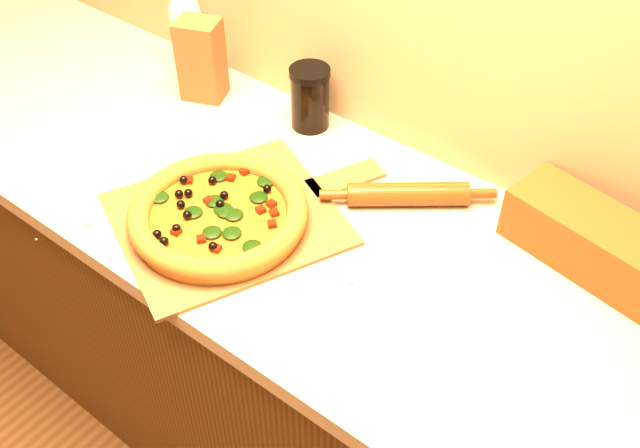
# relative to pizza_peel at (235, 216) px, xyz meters

# --- Properties ---
(cabinet) EXTENTS (2.80, 0.65, 0.86)m
(cabinet) POSITION_rel_pizza_peel_xyz_m (0.10, 0.09, -0.47)
(cabinet) COLOR #43260E
(cabinet) RESTS_ON ground
(countertop) EXTENTS (2.84, 0.68, 0.04)m
(countertop) POSITION_rel_pizza_peel_xyz_m (0.10, 0.09, -0.02)
(countertop) COLOR #BDAB93
(countertop) RESTS_ON cabinet
(pizza_peel) EXTENTS (0.52, 0.61, 0.01)m
(pizza_peel) POSITION_rel_pizza_peel_xyz_m (0.00, 0.00, 0.00)
(pizza_peel) COLOR brown
(pizza_peel) RESTS_ON countertop
(pizza) EXTENTS (0.36, 0.36, 0.05)m
(pizza) POSITION_rel_pizza_peel_xyz_m (-0.01, -0.04, 0.03)
(pizza) COLOR #C28030
(pizza) RESTS_ON pizza_peel
(bottle_cap) EXTENTS (0.03, 0.03, 0.01)m
(bottle_cap) POSITION_rel_pizza_peel_xyz_m (0.03, -0.07, -0.00)
(bottle_cap) COLOR black
(bottle_cap) RESTS_ON countertop
(rolling_pin) EXTENTS (0.30, 0.24, 0.05)m
(rolling_pin) POSITION_rel_pizza_peel_xyz_m (0.25, 0.25, 0.02)
(rolling_pin) COLOR #58290F
(rolling_pin) RESTS_ON countertop
(bread_bag) EXTENTS (0.42, 0.20, 0.11)m
(bread_bag) POSITION_rel_pizza_peel_xyz_m (0.64, 0.31, 0.05)
(bread_bag) COLOR brown
(bread_bag) RESTS_ON countertop
(wine_glass) EXTENTS (0.08, 0.08, 0.20)m
(wine_glass) POSITION_rel_pizza_peel_xyz_m (-0.49, 0.36, 0.14)
(wine_glass) COLOR silver
(wine_glass) RESTS_ON countertop
(paper_bag) EXTENTS (0.12, 0.11, 0.20)m
(paper_bag) POSITION_rel_pizza_peel_xyz_m (-0.36, 0.29, 0.09)
(paper_bag) COLOR brown
(paper_bag) RESTS_ON countertop
(dark_jar) EXTENTS (0.09, 0.09, 0.15)m
(dark_jar) POSITION_rel_pizza_peel_xyz_m (-0.08, 0.35, 0.07)
(dark_jar) COLOR black
(dark_jar) RESTS_ON countertop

